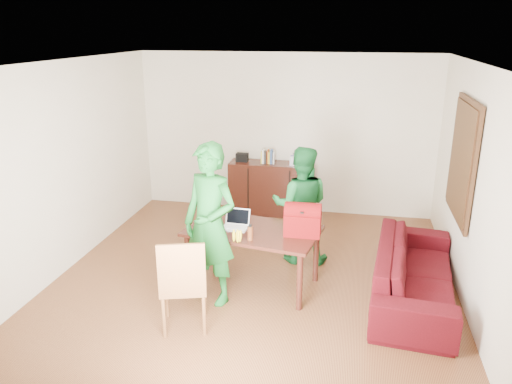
% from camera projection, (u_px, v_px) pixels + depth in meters
% --- Properties ---
extents(room, '(5.20, 5.70, 2.90)m').
position_uv_depth(room, '(255.00, 181.00, 6.03)').
color(room, '#451F11').
rests_on(room, ground).
extents(table, '(1.71, 1.15, 0.74)m').
position_uv_depth(table, '(253.00, 236.00, 6.09)').
color(table, black).
rests_on(table, ground).
extents(chair, '(0.59, 0.58, 1.06)m').
position_uv_depth(chair, '(184.00, 301.00, 5.30)').
color(chair, brown).
rests_on(chair, ground).
extents(person_near, '(0.81, 0.68, 1.90)m').
position_uv_depth(person_near, '(210.00, 225.00, 5.66)').
color(person_near, '#156121').
rests_on(person_near, ground).
extents(person_far, '(0.82, 0.66, 1.61)m').
position_uv_depth(person_far, '(301.00, 205.00, 6.70)').
color(person_far, '#16632A').
rests_on(person_far, ground).
extents(laptop, '(0.32, 0.23, 0.22)m').
position_uv_depth(laptop, '(235.00, 225.00, 6.07)').
color(laptop, white).
rests_on(laptop, table).
extents(bananas, '(0.16, 0.11, 0.06)m').
position_uv_depth(bananas, '(237.00, 239.00, 5.71)').
color(bananas, gold).
rests_on(bananas, table).
extents(bottle, '(0.07, 0.07, 0.19)m').
position_uv_depth(bottle, '(250.00, 232.00, 5.73)').
color(bottle, '#5F2D15').
rests_on(bottle, table).
extents(red_bag, '(0.42, 0.25, 0.31)m').
position_uv_depth(red_bag, '(303.00, 222.00, 5.86)').
color(red_bag, maroon).
rests_on(red_bag, table).
extents(sofa, '(1.10, 2.33, 0.66)m').
position_uv_depth(sofa, '(415.00, 272.00, 5.89)').
color(sofa, '#36070D').
rests_on(sofa, ground).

